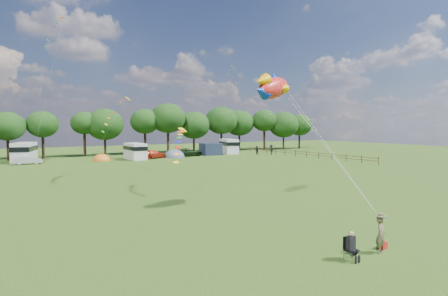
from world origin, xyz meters
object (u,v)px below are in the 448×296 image
walker_b (271,150)px  campervan_c (135,151)px  car_d (188,152)px  walker_a (257,150)px  car_c (153,154)px  campervan_b (24,152)px  kite_flyer (381,235)px  campervan_d (229,146)px  tent_greyblue (174,157)px  camp_chair (350,243)px  car_b (28,160)px  fish_kite (271,87)px  tent_orange (102,161)px

walker_b → campervan_c: bearing=-22.6°
car_d → walker_a: (13.15, -3.40, 0.10)m
car_c → car_d: (7.19, 0.82, 0.03)m
campervan_b → kite_flyer: campervan_b is taller
campervan_d → tent_greyblue: 13.95m
kite_flyer → camp_chair: 1.92m
car_b → fish_kite: (13.54, -40.90, 7.82)m
campervan_c → walker_b: bearing=-100.0°
campervan_b → campervan_d: campervan_b is taller
car_c → campervan_b: size_ratio=0.73×
car_c → campervan_b: campervan_b is taller
campervan_c → walker_a: campervan_c is taller
fish_kite → walker_a: (26.20, 38.49, -7.59)m
campervan_c → tent_orange: bearing=85.5°
walker_b → car_c: bearing=-24.3°
campervan_d → car_d: bearing=117.6°
car_c → camp_chair: 52.48m
car_d → campervan_d: bearing=-84.1°
car_c → camp_chair: size_ratio=3.86×
camp_chair → walker_a: size_ratio=0.73×
car_d → walker_a: walker_a is taller
tent_greyblue → kite_flyer: size_ratio=2.50×
car_b → walker_a: (39.74, -2.41, 0.23)m
walker_b → car_d: bearing=-31.4°
kite_flyer → camp_chair: (-1.92, 0.07, -0.08)m
campervan_d → tent_greyblue: bearing=117.9°
campervan_b → camp_chair: size_ratio=5.31×
tent_greyblue → fish_kite: size_ratio=0.96×
tent_greyblue → walker_b: walker_b is taller
tent_greyblue → camp_chair: bearing=-104.9°
walker_b → tent_orange: bearing=-21.7°
campervan_d → camp_chair: size_ratio=5.04×
car_d → fish_kite: 44.54m
camp_chair → walker_a: (30.00, 49.00, 0.11)m
car_d → fish_kite: (-13.05, -41.89, 7.69)m
tent_orange → kite_flyer: 51.67m
camp_chair → fish_kite: bearing=67.1°
car_b → car_d: 26.60m
campervan_c → kite_flyer: 51.61m
campervan_d → kite_flyer: 60.49m
campervan_d → fish_kite: (-23.40, -44.36, 6.89)m
campervan_d → kite_flyer: bearing=169.4°
campervan_d → tent_orange: 26.50m
kite_flyer → fish_kite: 13.18m
car_b → walker_b: size_ratio=1.84×
car_b → walker_b: (42.30, -3.76, 0.34)m
campervan_b → walker_b: 43.20m
kite_flyer → walker_b: bearing=30.2°
kite_flyer → fish_kite: bearing=52.8°
kite_flyer → campervan_b: bearing=75.1°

